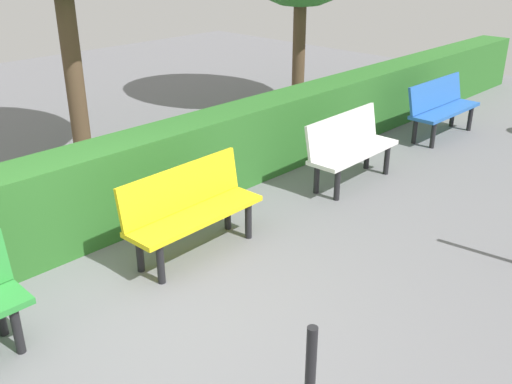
# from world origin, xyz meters

# --- Properties ---
(ground_plane) EXTENTS (21.94, 21.94, 0.00)m
(ground_plane) POSITION_xyz_m (0.00, 0.00, 0.00)
(ground_plane) COLOR slate
(bench_blue) EXTENTS (1.48, 0.48, 0.86)m
(bench_blue) POSITION_xyz_m (-6.01, -0.58, 0.48)
(bench_blue) COLOR blue
(bench_blue) RESTS_ON ground_plane
(bench_white) EXTENTS (1.41, 0.49, 0.86)m
(bench_white) POSITION_xyz_m (-3.53, -0.51, 0.48)
(bench_white) COLOR white
(bench_white) RESTS_ON ground_plane
(bench_yellow) EXTENTS (1.46, 0.49, 0.86)m
(bench_yellow) POSITION_xyz_m (-1.02, -0.57, 0.48)
(bench_yellow) COLOR yellow
(bench_yellow) RESTS_ON ground_plane
(hedge_row) EXTENTS (17.94, 0.56, 0.94)m
(hedge_row) POSITION_xyz_m (-1.10, -1.53, 0.47)
(hedge_row) COLOR #2D6B28
(hedge_row) RESTS_ON ground_plane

